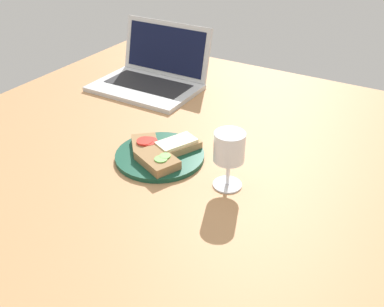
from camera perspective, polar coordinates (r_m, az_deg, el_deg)
The scene contains 7 objects.
wooden_table at distance 113.09cm, azimuth -2.57°, elevation -0.46°, with size 140.00×140.00×3.00cm, color #B27F51.
plate at distance 109.85cm, azimuth -4.31°, elevation -0.29°, with size 22.84×22.84×1.23cm, color #144733.
sandwich_with_cheese at distance 110.46cm, azimuth -2.05°, elevation 1.11°, with size 10.92×13.50×2.61cm.
sandwich_with_tomato at distance 111.54cm, azimuth -6.26°, elevation 1.19°, with size 11.12×11.44×2.45cm.
sandwich_with_cucumber at distance 104.87cm, azimuth -4.65°, elevation -0.88°, with size 12.77×10.76×2.60cm.
wine_glass at distance 95.03cm, azimuth 4.98°, elevation 0.44°, with size 7.04×7.04×13.94cm.
laptop at distance 150.62cm, azimuth -5.40°, elevation 10.34°, with size 35.17×28.03×19.72cm.
Camera 1 is at (52.74, -79.52, 62.19)cm, focal length 40.00 mm.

